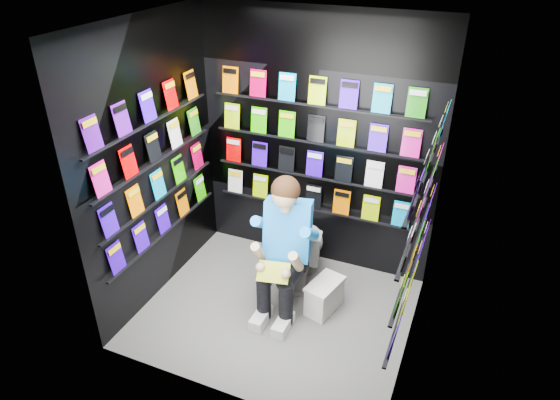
% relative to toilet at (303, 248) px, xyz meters
% --- Properties ---
extents(floor, '(2.40, 2.40, 0.00)m').
position_rel_toilet_xyz_m(floor, '(-0.04, -0.59, -0.37)').
color(floor, '#595956').
rests_on(floor, ground).
extents(ceiling, '(2.40, 2.40, 0.00)m').
position_rel_toilet_xyz_m(ceiling, '(-0.04, -0.59, 2.23)').
color(ceiling, white).
rests_on(ceiling, floor).
extents(wall_back, '(2.40, 0.04, 2.60)m').
position_rel_toilet_xyz_m(wall_back, '(-0.04, 0.41, 0.93)').
color(wall_back, black).
rests_on(wall_back, floor).
extents(wall_front, '(2.40, 0.04, 2.60)m').
position_rel_toilet_xyz_m(wall_front, '(-0.04, -1.59, 0.93)').
color(wall_front, black).
rests_on(wall_front, floor).
extents(wall_left, '(0.04, 2.00, 2.60)m').
position_rel_toilet_xyz_m(wall_left, '(-1.24, -0.59, 0.93)').
color(wall_left, black).
rests_on(wall_left, floor).
extents(wall_right, '(0.04, 2.00, 2.60)m').
position_rel_toilet_xyz_m(wall_right, '(1.16, -0.59, 0.93)').
color(wall_right, black).
rests_on(wall_right, floor).
extents(comics_back, '(2.10, 0.06, 1.37)m').
position_rel_toilet_xyz_m(comics_back, '(-0.04, 0.38, 0.94)').
color(comics_back, '#D00001').
rests_on(comics_back, wall_back).
extents(comics_left, '(0.06, 1.70, 1.37)m').
position_rel_toilet_xyz_m(comics_left, '(-1.21, -0.59, 0.94)').
color(comics_left, '#D00001').
rests_on(comics_left, wall_left).
extents(comics_right, '(0.06, 1.70, 1.37)m').
position_rel_toilet_xyz_m(comics_right, '(1.13, -0.59, 0.94)').
color(comics_right, '#D00001').
rests_on(comics_right, wall_right).
extents(toilet, '(0.57, 0.82, 0.73)m').
position_rel_toilet_xyz_m(toilet, '(0.00, 0.00, 0.00)').
color(toilet, white).
rests_on(toilet, floor).
extents(longbox, '(0.29, 0.42, 0.28)m').
position_rel_toilet_xyz_m(longbox, '(0.36, -0.37, -0.23)').
color(longbox, white).
rests_on(longbox, floor).
extents(longbox_lid, '(0.32, 0.44, 0.03)m').
position_rel_toilet_xyz_m(longbox_lid, '(0.36, -0.37, -0.07)').
color(longbox_lid, white).
rests_on(longbox_lid, longbox).
extents(reader, '(0.72, 0.92, 1.52)m').
position_rel_toilet_xyz_m(reader, '(0.00, -0.38, 0.43)').
color(reader, blue).
rests_on(reader, toilet).
extents(held_comic, '(0.31, 0.22, 0.12)m').
position_rel_toilet_xyz_m(held_comic, '(0.00, -0.73, 0.21)').
color(held_comic, green).
rests_on(held_comic, reader).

